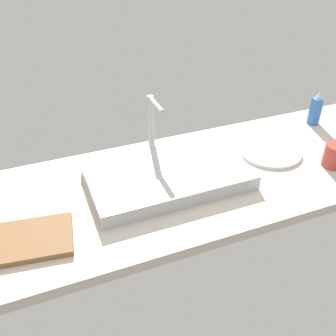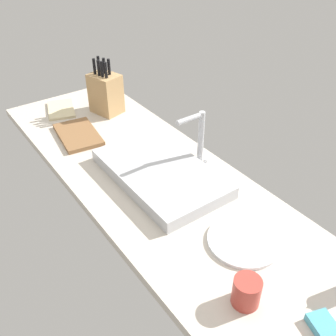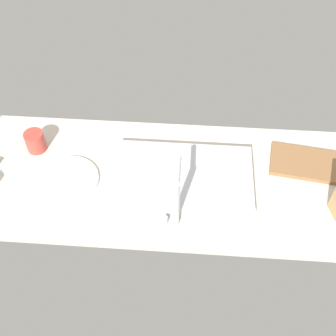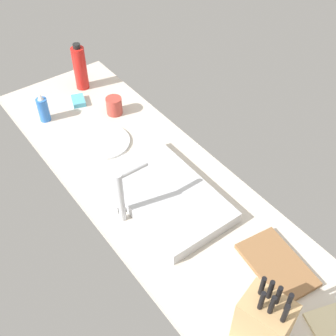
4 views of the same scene
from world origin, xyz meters
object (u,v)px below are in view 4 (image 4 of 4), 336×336
Objects in this scene: sink_basin at (165,194)px; water_bottle at (80,68)px; dinner_plate at (104,142)px; faucet at (124,192)px; cutting_board at (277,265)px; coffee_mug at (114,106)px; dish_sponge at (78,101)px; knife_block at (264,321)px; soap_bottle at (43,109)px.

water_bottle reaches higher than sink_basin.
dinner_plate is (-44.48, 13.80, -10.89)cm from water_bottle.
cutting_board is at bearing -148.89° from faucet.
coffee_mug is at bearing -12.66° from sink_basin.
coffee_mug is (106.18, -0.89, 3.32)cm from cutting_board.
dinner_plate is (90.32, 14.56, -0.30)cm from cutting_board.
faucet is at bearing 85.89° from sink_basin.
faucet is at bearing 164.90° from dish_sponge.
coffee_mug is at bearing -44.25° from dinner_plate.
dish_sponge is at bearing 142.26° from water_bottle.
faucet is at bearing 160.30° from dinner_plate.
knife_block is (-61.54, 10.19, 7.64)cm from sink_basin.
soap_bottle is at bearing 62.45° from coffee_mug.
faucet is 72.94cm from soap_bottle.
faucet reaches higher than coffee_mug.
water_bottle is at bearing -17.23° from dinner_plate.
knife_block is 135.49cm from soap_bottle.
coffee_mug is at bearing -27.85° from faucet.
coffee_mug reaches higher than dinner_plate.
water_bottle reaches higher than soap_bottle.
water_bottle is 47.83cm from dinner_plate.
cutting_board is (-47.55, -12.28, -1.58)cm from sink_basin.
sink_basin is 6.24× the size of coffee_mug.
sink_basin is 20.55cm from faucet.
dish_sponge is at bearing -2.35° from sink_basin.
cutting_board is at bearing -170.84° from dinner_plate.
dish_sponge is (76.43, -3.14, -1.28)cm from sink_basin.
dish_sponge reaches higher than dinner_plate.
soap_bottle is at bearing -12.97° from knife_block.
water_bottle reaches higher than faucet.
knife_block is 3.18× the size of coffee_mug.
dish_sponge is (75.19, -20.29, -12.52)cm from faucet.
water_bottle is at bearing 0.33° from cutting_board.
soap_bottle is at bearing 97.93° from dish_sponge.
soap_bottle is at bearing -1.02° from faucet.
sink_basin is 62.84cm from knife_block.
cutting_board is at bearing -73.45° from knife_block.
water_bottle is at bearing -18.43° from faucet.
water_bottle is 2.90× the size of coffee_mug.
dinner_plate is at bearing -156.35° from soap_bottle.
cutting_board is 1.84× the size of soap_bottle.
faucet is 2.59× the size of dish_sponge.
dish_sponge is (17.79, 10.03, -3.02)cm from coffee_mug.
cutting_board is 2.94× the size of dish_sponge.
coffee_mug is (120.17, -23.36, -5.89)cm from knife_block.
faucet is 63.26cm from knife_block.
dish_sponge is at bearing -82.07° from soap_bottle.
sink_basin is 42.87cm from dinner_plate.
knife_block is 150.38cm from water_bottle.
water_bottle is (87.25, -11.52, 9.01)cm from sink_basin.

